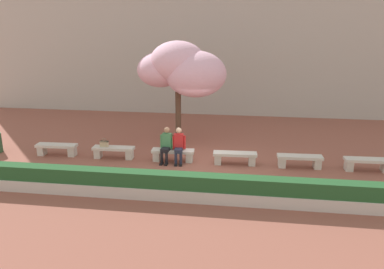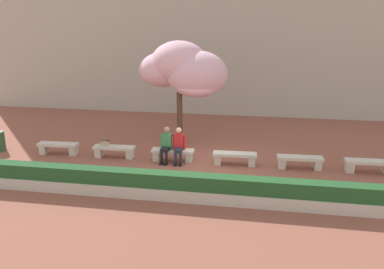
% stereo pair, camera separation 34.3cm
% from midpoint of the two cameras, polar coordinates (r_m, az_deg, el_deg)
% --- Properties ---
extents(ground_plane, '(100.00, 100.00, 0.00)m').
position_cam_midpoint_polar(ground_plane, '(13.73, 1.05, -4.32)').
color(ground_plane, '#8E5142').
extents(building_facade, '(28.00, 4.00, 9.34)m').
position_cam_midpoint_polar(building_facade, '(22.16, 4.18, 16.08)').
color(building_facade, '#B7B2A8').
rests_on(building_facade, ground).
extents(stone_bench_west_end, '(1.57, 0.48, 0.45)m').
position_cam_midpoint_polar(stone_bench_west_end, '(15.34, -20.52, -1.95)').
color(stone_bench_west_end, beige).
rests_on(stone_bench_west_end, ground).
extents(stone_bench_near_west, '(1.57, 0.48, 0.45)m').
position_cam_midpoint_polar(stone_bench_near_west, '(14.41, -12.53, -2.44)').
color(stone_bench_near_west, beige).
rests_on(stone_bench_near_west, ground).
extents(stone_bench_center, '(1.57, 0.48, 0.45)m').
position_cam_midpoint_polar(stone_bench_center, '(13.80, -3.64, -2.93)').
color(stone_bench_center, beige).
rests_on(stone_bench_center, ground).
extents(stone_bench_near_east, '(1.57, 0.48, 0.45)m').
position_cam_midpoint_polar(stone_bench_near_east, '(13.55, 5.84, -3.37)').
color(stone_bench_near_east, beige).
rests_on(stone_bench_near_east, ground).
extents(stone_bench_east_end, '(1.57, 0.48, 0.45)m').
position_cam_midpoint_polar(stone_bench_east_end, '(13.67, 15.41, -3.72)').
color(stone_bench_east_end, beige).
rests_on(stone_bench_east_end, ground).
extents(stone_bench_far_east, '(1.57, 0.48, 0.45)m').
position_cam_midpoint_polar(stone_bench_far_east, '(14.17, 24.56, -3.96)').
color(stone_bench_far_east, beige).
rests_on(stone_bench_far_east, ground).
extents(person_seated_left, '(0.51, 0.71, 1.29)m').
position_cam_midpoint_polar(person_seated_left, '(13.67, -4.64, -1.37)').
color(person_seated_left, black).
rests_on(person_seated_left, ground).
extents(person_seated_right, '(0.51, 0.71, 1.29)m').
position_cam_midpoint_polar(person_seated_right, '(13.58, -2.76, -1.45)').
color(person_seated_right, black).
rests_on(person_seated_right, ground).
extents(handbag, '(0.30, 0.15, 0.34)m').
position_cam_midpoint_polar(handbag, '(14.44, -13.90, -1.32)').
color(handbag, tan).
rests_on(handbag, stone_bench_near_west).
extents(cherry_tree_main, '(3.70, 2.59, 4.23)m').
position_cam_midpoint_polar(cherry_tree_main, '(15.32, -2.28, 9.92)').
color(cherry_tree_main, '#513828').
rests_on(cherry_tree_main, ground).
extents(planter_hedge_foreground, '(16.54, 0.50, 0.80)m').
position_cam_midpoint_polar(planter_hedge_foreground, '(10.84, -0.88, -8.10)').
color(planter_hedge_foreground, beige).
rests_on(planter_hedge_foreground, ground).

